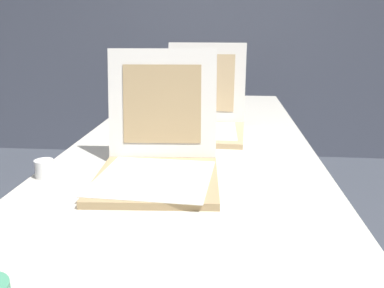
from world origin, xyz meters
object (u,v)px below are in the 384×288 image
(table, at_px, (191,154))
(cup_white_mid, at_px, (124,135))
(pizza_box_front, at_px, (158,161))
(cup_white_far, at_px, (145,119))
(pizza_box_middle, at_px, (202,121))
(cup_white_near_left, at_px, (44,169))

(table, height_order, cup_white_mid, cup_white_mid)
(pizza_box_front, height_order, cup_white_far, pizza_box_front)
(table, bearing_deg, pizza_box_middle, 81.01)
(cup_white_far, bearing_deg, pizza_box_middle, -24.79)
(pizza_box_middle, distance_m, cup_white_far, 0.32)
(cup_white_far, bearing_deg, cup_white_mid, -95.27)
(pizza_box_middle, bearing_deg, pizza_box_front, -97.82)
(table, bearing_deg, cup_white_near_left, -137.46)
(table, height_order, cup_white_near_left, cup_white_near_left)
(pizza_box_middle, height_order, cup_white_near_left, pizza_box_middle)
(cup_white_far, bearing_deg, table, -51.89)
(table, xyz_separation_m, cup_white_mid, (-0.29, 0.02, 0.07))
(pizza_box_front, distance_m, cup_white_near_left, 0.37)
(cup_white_far, xyz_separation_m, cup_white_near_left, (-0.18, -0.73, 0.00))
(pizza_box_middle, xyz_separation_m, cup_white_near_left, (-0.47, -0.60, -0.03))
(pizza_box_front, xyz_separation_m, cup_white_far, (-0.19, 0.70, -0.03))
(cup_white_far, bearing_deg, cup_white_near_left, -103.50)
(table, bearing_deg, cup_white_mid, 175.10)
(cup_white_mid, xyz_separation_m, cup_white_near_left, (-0.15, -0.43, 0.00))
(table, height_order, pizza_box_middle, pizza_box_middle)
(table, xyz_separation_m, cup_white_far, (-0.26, 0.33, 0.07))
(pizza_box_front, relative_size, pizza_box_middle, 1.02)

